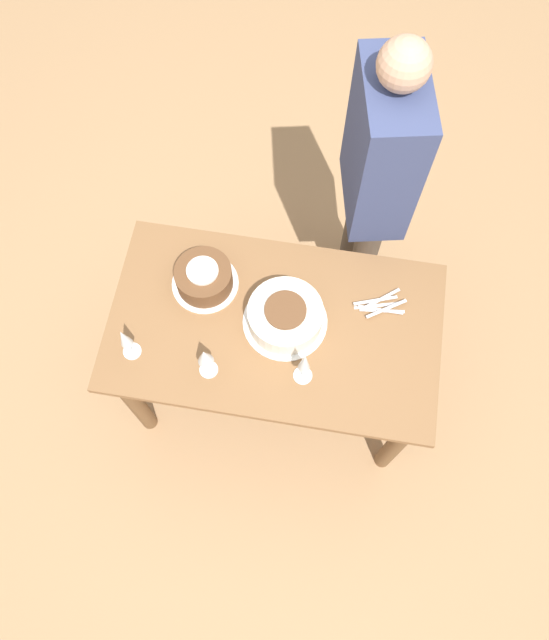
% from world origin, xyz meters
% --- Properties ---
extents(ground_plane, '(12.00, 12.00, 0.00)m').
position_xyz_m(ground_plane, '(0.00, 0.00, 0.00)').
color(ground_plane, '#A87F56').
extents(dining_table, '(1.25, 0.72, 0.74)m').
position_xyz_m(dining_table, '(0.00, 0.00, 0.60)').
color(dining_table, brown).
rests_on(dining_table, ground_plane).
extents(cake_center_white, '(0.32, 0.32, 0.12)m').
position_xyz_m(cake_center_white, '(-0.04, -0.02, 0.79)').
color(cake_center_white, white).
rests_on(cake_center_white, dining_table).
extents(cake_front_chocolate, '(0.26, 0.26, 0.12)m').
position_xyz_m(cake_front_chocolate, '(0.29, -0.13, 0.79)').
color(cake_front_chocolate, white).
rests_on(cake_front_chocolate, dining_table).
extents(wine_glass_near, '(0.07, 0.07, 0.19)m').
position_xyz_m(wine_glass_near, '(0.21, 0.21, 0.88)').
color(wine_glass_near, silver).
rests_on(wine_glass_near, dining_table).
extents(wine_glass_far, '(0.07, 0.07, 0.20)m').
position_xyz_m(wine_glass_far, '(0.50, 0.19, 0.87)').
color(wine_glass_far, silver).
rests_on(wine_glass_far, dining_table).
extents(wine_glass_extra, '(0.07, 0.07, 0.22)m').
position_xyz_m(wine_glass_extra, '(-0.13, 0.18, 0.88)').
color(wine_glass_extra, silver).
rests_on(wine_glass_extra, dining_table).
extents(fork_pile, '(0.20, 0.15, 0.02)m').
position_xyz_m(fork_pile, '(-0.38, -0.14, 0.75)').
color(fork_pile, silver).
rests_on(fork_pile, dining_table).
extents(person_cutting, '(0.30, 0.44, 1.55)m').
position_xyz_m(person_cutting, '(-0.30, -0.61, 0.93)').
color(person_cutting, '#4C4238').
rests_on(person_cutting, ground_plane).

